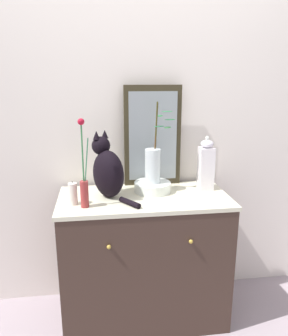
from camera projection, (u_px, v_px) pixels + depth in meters
ground_plane at (144, 313)px, 2.30m from camera, size 6.00×6.00×0.00m
wall_back at (137, 116)px, 2.28m from camera, size 4.40×0.08×2.60m
sideboard at (144, 258)px, 2.19m from camera, size 1.04×0.54×0.85m
mirror_leaning at (153, 136)px, 2.23m from camera, size 0.38×0.03×0.66m
cat_sitting at (108, 170)px, 2.03m from camera, size 0.30×0.37×0.40m
vase_slim_green at (84, 183)px, 1.88m from camera, size 0.06×0.05×0.50m
bowl_porcelain at (152, 187)px, 2.16m from camera, size 0.23×0.23×0.06m
vase_glass_clear at (153, 163)px, 2.12m from camera, size 0.19×0.11×0.51m
jar_lidded_porcelain at (206, 165)px, 2.17m from camera, size 0.09×0.09×0.35m
candle_pillar at (73, 194)px, 1.94m from camera, size 0.05×0.05×0.14m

